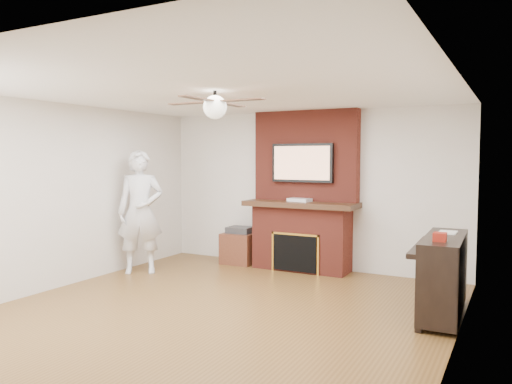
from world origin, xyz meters
The scene contains 13 objects.
room_shell centered at (0.00, 0.00, 1.25)m, with size 5.36×5.86×2.86m.
fireplace centered at (0.00, 2.55, 1.00)m, with size 1.78×0.64×2.50m.
tv centered at (0.00, 2.50, 1.68)m, with size 1.00×0.08×0.60m.
ceiling_fan centered at (0.00, 0.00, 2.33)m, with size 1.21×1.21×0.31m.
person centered at (-2.10, 1.16, 0.94)m, with size 0.69×0.46×1.88m, color silver.
side_table centered at (-1.10, 2.48, 0.28)m, with size 0.54×0.54×0.61m.
piano centered at (2.28, 1.07, 0.48)m, with size 0.55×1.39×0.99m.
cable_box centered at (-0.02, 2.45, 1.11)m, with size 0.35×0.20×0.05m, color silver.
candle_orange centered at (-0.19, 2.32, 0.05)m, with size 0.07×0.07×0.10m, color #C58E17.
candle_green centered at (-0.06, 2.35, 0.05)m, with size 0.08×0.08×0.10m, color #4A8C38.
candle_cream centered at (0.15, 2.34, 0.06)m, with size 0.08×0.08×0.12m, color beige.
candle_blue centered at (0.14, 2.34, 0.04)m, with size 0.06×0.06×0.07m, color #3A4CAE.
candle_green_extra centered at (-0.07, 2.35, 0.05)m, with size 0.08×0.08×0.10m, color #3A934F.
Camera 1 is at (3.00, -4.69, 1.77)m, focal length 35.00 mm.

